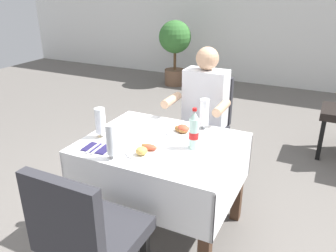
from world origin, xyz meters
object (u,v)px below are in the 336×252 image
Objects in this scene: seated_diner_far at (203,113)px; beer_glass_left at (100,122)px; beer_glass_middle at (111,142)px; chair_far_diner_seat at (203,124)px; beer_glass_right at (204,114)px; potted_plant_corner at (175,44)px; chair_near_camera_side at (89,235)px; napkin_cutlery_set at (97,148)px; cola_bottle_primary at (194,131)px; plate_near_camera at (145,150)px; main_dining_table at (162,164)px; plate_far_diner at (182,131)px.

seated_diner_far is 5.84× the size of beer_glass_left.
beer_glass_middle is (0.25, -0.23, -0.00)m from beer_glass_left.
beer_glass_right is (0.18, -0.48, 0.30)m from chair_far_diner_seat.
potted_plant_corner reaches higher than chair_far_diner_seat.
potted_plant_corner is at bearing 109.72° from beer_glass_middle.
chair_near_camera_side is 5.02× the size of napkin_cutlery_set.
beer_glass_middle is (-0.20, -1.06, 0.13)m from seated_diner_far.
cola_bottle_primary reaches higher than napkin_cutlery_set.
napkin_cutlery_set is at bearing 122.04° from chair_near_camera_side.
plate_near_camera is 0.41m from beer_glass_left.
main_dining_table is 0.38m from cola_bottle_primary.
plate_near_camera is 1.01× the size of plate_far_diner.
seated_diner_far is (0.04, 0.70, 0.16)m from main_dining_table.
beer_glass_left is 0.21m from napkin_cutlery_set.
seated_diner_far is 0.42m from beer_glass_right.
seated_diner_far is 1.05m from napkin_cutlery_set.
beer_glass_left is 0.95× the size of beer_glass_middle.
potted_plant_corner is at bearing 107.83° from napkin_cutlery_set.
chair_near_camera_side reaches higher than plate_far_diner.
beer_glass_left is at bearing -147.53° from plate_far_diner.
chair_far_diner_seat is 4.50× the size of beer_glass_left.
seated_diner_far is at bearing 86.31° from plate_near_camera.
main_dining_table is at bearing 15.75° from beer_glass_left.
cola_bottle_primary reaches higher than plate_near_camera.
beer_glass_left reaches higher than plate_near_camera.
seated_diner_far reaches higher than napkin_cutlery_set.
beer_glass_middle reaches higher than main_dining_table.
seated_diner_far is 5.39× the size of beer_glass_right.
chair_near_camera_side is 0.77× the size of seated_diner_far.
beer_glass_middle is at bearing -100.65° from seated_diner_far.
beer_glass_right is (0.11, 0.14, 0.10)m from plate_far_diner.
potted_plant_corner is (-1.44, 4.00, -0.11)m from beer_glass_middle.
chair_far_diner_seat is (0.00, 0.81, -0.00)m from main_dining_table.
plate_far_diner is at bearing 70.34° from main_dining_table.
chair_near_camera_side is at bearing -59.12° from beer_glass_left.
beer_glass_left reaches higher than main_dining_table.
beer_glass_middle is (-0.23, -0.54, 0.09)m from plate_far_diner.
cola_bottle_primary is (0.25, 0.21, 0.10)m from plate_near_camera.
beer_glass_right is at bearing 81.07° from chair_near_camera_side.
seated_diner_far is (0.04, 1.52, 0.16)m from chair_near_camera_side.
cola_bottle_primary is (0.23, 0.83, 0.30)m from chair_near_camera_side.
chair_near_camera_side is at bearing -90.00° from main_dining_table.
chair_near_camera_side is 0.57m from beer_glass_middle.
plate_far_diner is (0.07, 0.19, 0.20)m from main_dining_table.
beer_glass_right is (0.18, 0.33, 0.29)m from main_dining_table.
chair_far_diner_seat is 3.26m from potted_plant_corner.
seated_diner_far reaches higher than plate_far_diner.
beer_glass_middle is at bearing -42.78° from beer_glass_left.
napkin_cutlery_set is (-0.51, -0.61, -0.12)m from beer_glass_right.
napkin_cutlery_set is (-0.31, -0.08, -0.01)m from plate_near_camera.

